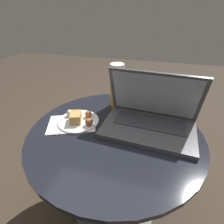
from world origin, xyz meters
name	(u,v)px	position (x,y,z in m)	size (l,w,h in m)	color
ground_plane	(114,203)	(0.00, 0.00, 0.00)	(6.00, 6.00, 0.00)	#382D23
table	(115,157)	(0.00, 0.00, 0.36)	(0.70, 0.70, 0.50)	#515156
napkin	(72,124)	(-0.19, 0.00, 0.51)	(0.24, 0.20, 0.00)	silver
laptop	(150,117)	(0.13, 0.07, 0.55)	(0.39, 0.26, 0.23)	#47474C
beer_glass	(117,86)	(-0.04, 0.21, 0.61)	(0.07, 0.07, 0.22)	gold
snack_plate	(79,119)	(-0.17, 0.02, 0.52)	(0.18, 0.18, 0.05)	silver
fork	(80,125)	(-0.16, 0.00, 0.51)	(0.13, 0.16, 0.00)	#B2B2B7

